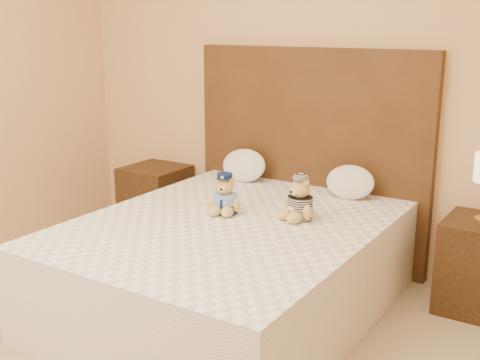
# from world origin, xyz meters

# --- Properties ---
(bed) EXTENTS (1.60, 2.00, 0.55)m
(bed) POSITION_xyz_m (0.00, 1.20, 0.28)
(bed) COLOR white
(bed) RESTS_ON ground
(headboard) EXTENTS (1.75, 0.08, 1.50)m
(headboard) POSITION_xyz_m (0.00, 2.21, 0.75)
(headboard) COLOR #4A3016
(headboard) RESTS_ON ground
(nightstand_left) EXTENTS (0.45, 0.45, 0.55)m
(nightstand_left) POSITION_xyz_m (-1.25, 2.00, 0.28)
(nightstand_left) COLOR #3D2713
(nightstand_left) RESTS_ON ground
(teddy_police) EXTENTS (0.26, 0.25, 0.25)m
(teddy_police) POSITION_xyz_m (-0.11, 1.31, 0.67)
(teddy_police) COLOR #B48B46
(teddy_police) RESTS_ON bed
(teddy_prisoner) EXTENTS (0.29, 0.29, 0.26)m
(teddy_prisoner) POSITION_xyz_m (0.32, 1.45, 0.68)
(teddy_prisoner) COLOR #B48B46
(teddy_prisoner) RESTS_ON bed
(pillow_left) EXTENTS (0.35, 0.23, 0.25)m
(pillow_left) POSITION_xyz_m (-0.43, 2.03, 0.67)
(pillow_left) COLOR white
(pillow_left) RESTS_ON bed
(pillow_right) EXTENTS (0.33, 0.21, 0.23)m
(pillow_right) POSITION_xyz_m (0.39, 2.03, 0.67)
(pillow_right) COLOR white
(pillow_right) RESTS_ON bed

